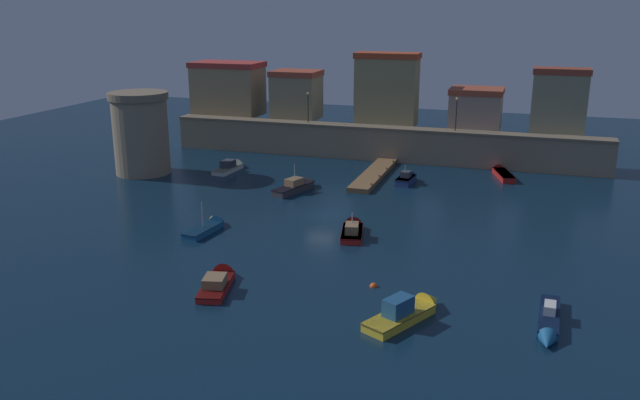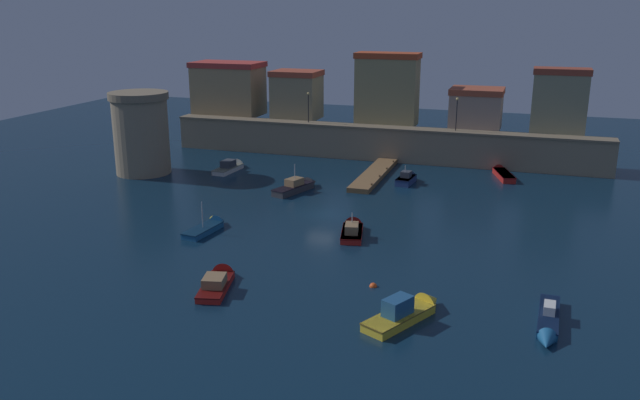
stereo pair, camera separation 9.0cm
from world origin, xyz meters
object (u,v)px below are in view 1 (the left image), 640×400
at_px(moored_boat_3, 549,322).
at_px(moored_boat_6, 209,227).
at_px(moored_boat_2, 298,186).
at_px(mooring_buoy_0, 213,219).
at_px(quay_lamp_1, 457,109).
at_px(moored_boat_7, 501,173).
at_px(moored_boat_5, 407,178).
at_px(fortress_tower, 141,133).
at_px(moored_boat_0, 219,280).
at_px(quay_lamp_0, 308,103).
at_px(moored_boat_1, 353,229).
at_px(mooring_buoy_1, 374,287).
at_px(moored_boat_4, 232,166).
at_px(moored_boat_8, 409,310).

xyz_separation_m(moored_boat_3, moored_boat_6, (-27.32, 9.72, -0.05)).
height_order(moored_boat_2, mooring_buoy_0, moored_boat_2).
bearing_deg(quay_lamp_1, moored_boat_7, -31.90).
height_order(quay_lamp_1, moored_boat_5, quay_lamp_1).
height_order(fortress_tower, moored_boat_0, fortress_tower).
distance_m(fortress_tower, moored_boat_6, 22.89).
distance_m(quay_lamp_0, mooring_buoy_0, 28.51).
bearing_deg(quay_lamp_1, fortress_tower, -155.86).
xyz_separation_m(quay_lamp_1, moored_boat_1, (-5.03, -27.36, -6.37)).
bearing_deg(mooring_buoy_1, fortress_tower, 145.01).
distance_m(quay_lamp_1, moored_boat_7, 9.32).
bearing_deg(moored_boat_1, moored_boat_2, 26.18).
xyz_separation_m(moored_boat_0, moored_boat_4, (-13.26, 29.93, 0.07)).
height_order(moored_boat_3, moored_boat_6, moored_boat_6).
xyz_separation_m(moored_boat_2, mooring_buoy_1, (13.08, -21.18, -0.48)).
xyz_separation_m(quay_lamp_0, moored_boat_7, (24.15, -3.59, -6.32)).
height_order(quay_lamp_1, mooring_buoy_1, quay_lamp_1).
distance_m(moored_boat_0, mooring_buoy_0, 14.42).
relative_size(moored_boat_1, mooring_buoy_0, 8.55).
xyz_separation_m(moored_boat_6, moored_boat_7, (22.62, 26.74, 0.06)).
xyz_separation_m(quay_lamp_1, moored_boat_6, (-16.85, -30.33, -6.44)).
height_order(quay_lamp_1, moored_boat_0, quay_lamp_1).
relative_size(quay_lamp_1, moored_boat_7, 0.59).
bearing_deg(quay_lamp_1, moored_boat_6, -119.06).
bearing_deg(moored_boat_4, mooring_buoy_1, -134.89).
xyz_separation_m(moored_boat_4, moored_boat_6, (7.35, -19.87, -0.13)).
height_order(fortress_tower, quay_lamp_1, fortress_tower).
distance_m(quay_lamp_1, moored_boat_8, 41.80).
relative_size(moored_boat_8, mooring_buoy_1, 12.42).
bearing_deg(fortress_tower, moored_boat_2, -4.36).
bearing_deg(quay_lamp_1, moored_boat_8, -86.71).
bearing_deg(mooring_buoy_1, moored_boat_0, -164.15).
height_order(moored_boat_0, moored_boat_3, moored_boat_0).
relative_size(fortress_tower, moored_boat_8, 1.40).
distance_m(quay_lamp_1, moored_boat_5, 12.14).
relative_size(moored_boat_6, mooring_buoy_0, 8.31).
bearing_deg(moored_boat_5, moored_boat_8, -163.22).
relative_size(quay_lamp_1, moored_boat_3, 0.57).
distance_m(moored_boat_6, mooring_buoy_1, 17.60).
distance_m(quay_lamp_1, moored_boat_0, 42.32).
height_order(quay_lamp_1, mooring_buoy_0, quay_lamp_1).
xyz_separation_m(fortress_tower, moored_boat_5, (29.39, 5.14, -4.19)).
xyz_separation_m(quay_lamp_0, moored_boat_8, (20.75, -41.26, -6.20)).
bearing_deg(moored_boat_0, quay_lamp_1, -28.53).
distance_m(fortress_tower, moored_boat_3, 50.55).
distance_m(moored_boat_6, moored_boat_8, 22.11).
relative_size(quay_lamp_1, mooring_buoy_1, 7.33).
bearing_deg(mooring_buoy_1, mooring_buoy_0, 150.13).
xyz_separation_m(quay_lamp_1, moored_boat_0, (-10.94, -40.38, -6.38)).
distance_m(moored_boat_0, moored_boat_8, 13.34).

